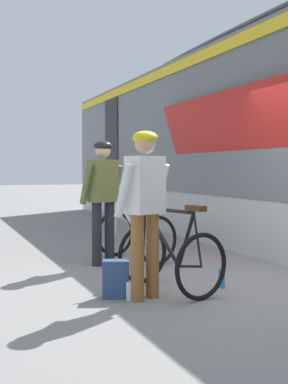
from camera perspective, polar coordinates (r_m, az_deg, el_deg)
The scene contains 8 objects.
ground_plane at distance 6.29m, azimuth 9.55°, elevation -10.03°, with size 80.00×80.00×0.00m, color gray.
cyclist_near_in_olive at distance 7.33m, azimuth -4.56°, elevation 0.10°, with size 0.66×0.44×1.76m.
cyclist_far_in_white at distance 5.38m, azimuth 0.09°, elevation -0.77°, with size 0.66×0.47×1.76m.
bicycle_near_white at distance 7.70m, azimuth -0.93°, elevation -4.64°, with size 1.00×1.23×0.99m.
bicycle_far_black at distance 5.80m, azimuth 2.94°, elevation -7.02°, with size 0.96×1.22×0.99m.
backpack_on_platform at distance 5.56m, azimuth -3.12°, elevation -9.56°, with size 0.28×0.18×0.40m, color navy.
water_bottle_near_the_bikes at distance 6.07m, azimuth 8.57°, elevation -9.38°, with size 0.08×0.08×0.23m, color #338CCC.
water_bottle_by_the_backpack at distance 5.45m, azimuth -1.62°, elevation -10.91°, with size 0.07×0.07×0.19m, color silver.
Camera 1 is at (-3.19, -5.25, 1.36)m, focal length 48.31 mm.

